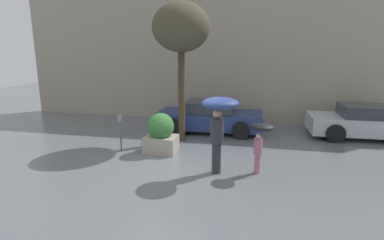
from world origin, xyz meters
TOP-DOWN VIEW (x-y plane):
  - ground_plane at (0.00, 0.00)m, footprint 40.00×40.00m
  - building_facade at (0.00, 6.50)m, footprint 18.00×0.30m
  - planter_box at (-0.71, 1.45)m, footprint 0.99×0.84m
  - person_adult at (1.29, 0.09)m, footprint 0.92×0.92m
  - person_child at (2.32, 0.34)m, footprint 0.57×0.57m
  - parked_car_near at (0.38, 4.29)m, footprint 4.08×1.98m
  - parked_car_far at (6.10, 4.65)m, footprint 3.99×2.00m
  - street_tree at (-0.37, 2.79)m, footprint 1.92×1.92m
  - parking_meter at (-1.98, 1.28)m, footprint 0.14×0.14m

SIDE VIEW (x-z plane):
  - ground_plane at x=0.00m, z-range 0.00..0.00m
  - parked_car_far at x=6.10m, z-range -0.03..1.18m
  - parked_car_near at x=0.38m, z-range -0.03..1.18m
  - planter_box at x=-0.71m, z-range -0.03..1.22m
  - parking_meter at x=-1.98m, z-range 0.26..1.43m
  - person_child at x=2.32m, z-range 0.34..1.68m
  - person_adult at x=1.29m, z-range 0.53..2.54m
  - building_facade at x=0.00m, z-range 0.00..6.00m
  - street_tree at x=-0.37m, z-range 1.47..6.17m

